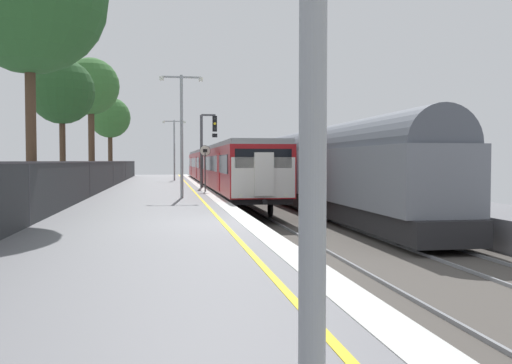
{
  "coord_description": "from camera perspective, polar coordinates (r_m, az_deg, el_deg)",
  "views": [
    {
      "loc": [
        -1.9,
        -15.28,
        1.72
      ],
      "look_at": [
        1.67,
        6.73,
        0.87
      ],
      "focal_mm": 39.08,
      "sensor_mm": 36.0,
      "label": 1
    }
  ],
  "objects": [
    {
      "name": "speed_limit_sign",
      "position": [
        31.01,
        -5.23,
        2.04
      ],
      "size": [
        0.59,
        0.08,
        2.58
      ],
      "color": "#59595B",
      "rests_on": "ground"
    },
    {
      "name": "freight_train_adjacent_track",
      "position": [
        34.74,
        4.12,
        1.58
      ],
      "size": [
        2.6,
        38.79,
        4.34
      ],
      "color": "#232326",
      "rests_on": "ground"
    },
    {
      "name": "background_tree_right",
      "position": [
        29.08,
        -19.26,
        8.51
      ],
      "size": [
        3.17,
        3.17,
        6.68
      ],
      "color": "#473323",
      "rests_on": "ground"
    },
    {
      "name": "commuter_train_at_platform",
      "position": [
        43.29,
        -3.9,
        1.58
      ],
      "size": [
        2.83,
        41.25,
        3.81
      ],
      "color": "maroon",
      "rests_on": "ground"
    },
    {
      "name": "signal_gantry",
      "position": [
        35.8,
        -5.15,
        4.14
      ],
      "size": [
        1.1,
        0.24,
        4.7
      ],
      "color": "#47474C",
      "rests_on": "ground"
    },
    {
      "name": "background_tree_back",
      "position": [
        18.98,
        -22.12,
        16.88
      ],
      "size": [
        4.69,
        4.69,
        9.05
      ],
      "color": "#473323",
      "rests_on": "ground"
    },
    {
      "name": "platform_lamp_mid",
      "position": [
        26.14,
        -7.62,
        5.74
      ],
      "size": [
        2.0,
        0.2,
        5.68
      ],
      "color": "#93999E",
      "rests_on": "ground"
    },
    {
      "name": "ground",
      "position": [
        16.11,
        7.31,
        -6.14
      ],
      "size": [
        17.4,
        110.0,
        1.21
      ],
      "color": "slate"
    },
    {
      "name": "platform_lamp_far",
      "position": [
        49.48,
        -8.37,
        3.8
      ],
      "size": [
        2.0,
        0.2,
        5.29
      ],
      "color": "#93999E",
      "rests_on": "ground"
    },
    {
      "name": "platform_back_fence",
      "position": [
        15.71,
        -22.26,
        -0.99
      ],
      "size": [
        0.07,
        99.0,
        1.71
      ],
      "color": "#282B2D",
      "rests_on": "ground"
    },
    {
      "name": "background_tree_left",
      "position": [
        49.86,
        -14.75,
        6.26
      ],
      "size": [
        3.49,
        3.49,
        7.2
      ],
      "color": "#473323",
      "rests_on": "ground"
    },
    {
      "name": "background_tree_centre",
      "position": [
        39.67,
        -16.79,
        9.1
      ],
      "size": [
        3.9,
        3.8,
        8.67
      ],
      "color": "#473323",
      "rests_on": "ground"
    }
  ]
}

